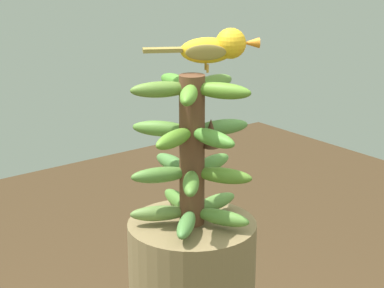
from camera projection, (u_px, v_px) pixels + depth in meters
The scene contains 2 objects.
banana_bunch at pixel (192, 151), 1.37m from camera, with size 0.26×0.26×0.32m.
perched_bird at pixel (216, 47), 1.34m from camera, with size 0.22×0.14×0.09m.
Camera 1 is at (-0.80, -1.03, 1.90)m, focal length 62.38 mm.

